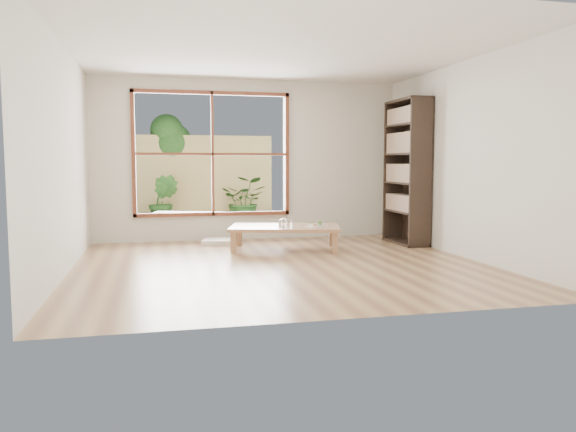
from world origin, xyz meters
name	(u,v)px	position (x,y,z in m)	size (l,w,h in m)	color
ground	(282,265)	(0.00, 0.00, 0.00)	(5.00, 5.00, 0.00)	tan
low_table	(285,229)	(0.32, 1.20, 0.30)	(1.74, 1.25, 0.34)	#A67250
floor_cushion	(219,241)	(-0.55, 2.00, 0.04)	(0.50, 0.50, 0.07)	white
bookshelf	(407,172)	(2.30, 1.38, 1.12)	(0.36, 1.00, 2.23)	black
glass_tall	(285,223)	(0.27, 1.03, 0.41)	(0.07, 0.07, 0.13)	silver
glass_mid	(290,222)	(0.40, 1.23, 0.39)	(0.07, 0.07, 0.09)	silver
glass_short	(281,222)	(0.29, 1.31, 0.39)	(0.07, 0.07, 0.09)	silver
glass_small	(280,223)	(0.26, 1.22, 0.38)	(0.06, 0.06, 0.07)	silver
food_tray	(317,225)	(0.74, 1.00, 0.36)	(0.31, 0.26, 0.08)	white
deck	(207,232)	(-0.60, 3.56, 0.00)	(2.80, 2.00, 0.05)	#3C332B
garden_bench	(188,215)	(-0.97, 3.23, 0.34)	(1.24, 0.70, 0.38)	black
bamboo_fence	(202,181)	(-0.60, 4.56, 0.90)	(2.80, 0.06, 1.80)	#DBBC70
shrub_right	(245,201)	(0.23, 4.36, 0.51)	(0.87, 0.76, 0.97)	#346123
shrub_left	(163,201)	(-1.37, 4.16, 0.53)	(0.56, 0.45, 1.01)	#346123
garden_tree	(166,144)	(-1.28, 4.86, 1.63)	(1.04, 0.85, 2.22)	#4C3D2D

